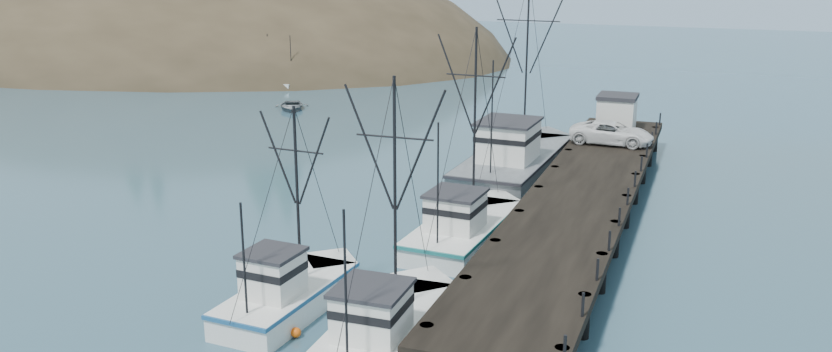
# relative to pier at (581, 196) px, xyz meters

# --- Properties ---
(ground) EXTENTS (400.00, 400.00, 0.00)m
(ground) POSITION_rel_pier_xyz_m (-14.00, -16.00, -1.69)
(ground) COLOR #2D4F64
(ground) RESTS_ON ground
(pier) EXTENTS (6.00, 44.00, 2.00)m
(pier) POSITION_rel_pier_xyz_m (0.00, 0.00, 0.00)
(pier) COLOR black
(pier) RESTS_ON ground
(headland) EXTENTS (134.80, 78.00, 51.00)m
(headland) POSITION_rel_pier_xyz_m (-88.95, 62.61, -6.24)
(headland) COLOR #382D1E
(headland) RESTS_ON ground
(distant_ridge) EXTENTS (360.00, 40.00, 26.00)m
(distant_ridge) POSITION_rel_pier_xyz_m (-4.00, 154.00, -1.69)
(distant_ridge) COLOR #9EB2C6
(distant_ridge) RESTS_ON ground
(distant_ridge_far) EXTENTS (180.00, 25.00, 18.00)m
(distant_ridge_far) POSITION_rel_pier_xyz_m (-54.00, 169.00, -1.69)
(distant_ridge_far) COLOR silver
(distant_ridge_far) RESTS_ON ground
(moored_sailboats) EXTENTS (19.31, 15.73, 6.35)m
(moored_sailboats) POSITION_rel_pier_xyz_m (-46.55, 39.78, -1.36)
(moored_sailboats) COLOR white
(moored_sailboats) RESTS_ON ground
(trawler_near) EXTENTS (3.90, 11.26, 11.44)m
(trawler_near) POSITION_rel_pier_xyz_m (-4.86, -18.55, -0.87)
(trawler_near) COLOR white
(trawler_near) RESTS_ON ground
(trawler_mid) EXTENTS (3.69, 9.47, 9.62)m
(trawler_mid) POSITION_rel_pier_xyz_m (-10.28, -16.84, -0.87)
(trawler_mid) COLOR white
(trawler_mid) RESTS_ON ground
(trawler_far) EXTENTS (4.47, 12.01, 12.16)m
(trawler_far) POSITION_rel_pier_xyz_m (-5.55, -5.30, -0.87)
(trawler_far) COLOR white
(trawler_far) RESTS_ON ground
(work_vessel) EXTENTS (5.81, 17.49, 14.37)m
(work_vessel) POSITION_rel_pier_xyz_m (-6.05, 8.68, -0.46)
(work_vessel) COLOR slate
(work_vessel) RESTS_ON ground
(pier_shed) EXTENTS (3.00, 3.20, 2.80)m
(pier_shed) POSITION_rel_pier_xyz_m (-0.29, 18.00, 1.73)
(pier_shed) COLOR silver
(pier_shed) RESTS_ON pier
(pickup_truck) EXTENTS (6.08, 2.96, 1.67)m
(pickup_truck) POSITION_rel_pier_xyz_m (0.02, 12.81, 1.14)
(pickup_truck) COLOR white
(pickup_truck) RESTS_ON pier
(motorboat) EXTENTS (5.35, 5.99, 1.02)m
(motorboat) POSITION_rel_pier_xyz_m (-33.71, 25.44, -1.69)
(motorboat) COLOR slate
(motorboat) RESTS_ON ground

